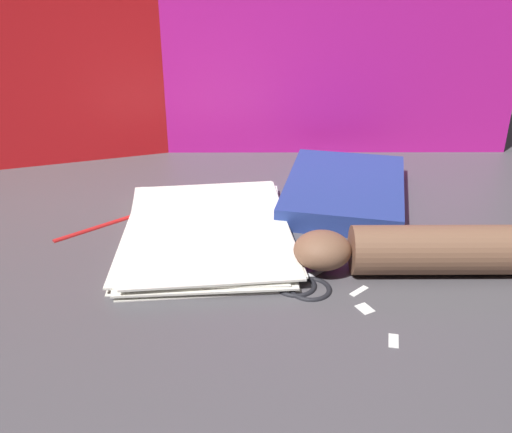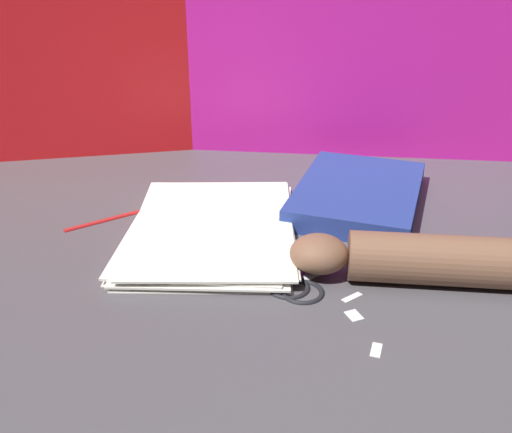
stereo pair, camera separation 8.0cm
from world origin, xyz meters
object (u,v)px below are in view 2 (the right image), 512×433
object	(u,v)px
paper_stack	(211,229)
scissors	(306,277)
book_closed	(358,194)
hand_forearm	(411,258)

from	to	relation	value
paper_stack	scissors	distance (m)	0.18
book_closed	scissors	world-z (taller)	book_closed
book_closed	hand_forearm	bearing A→B (deg)	-81.71
paper_stack	hand_forearm	size ratio (longest dim) A/B	1.10
paper_stack	scissors	size ratio (longest dim) A/B	1.77
scissors	book_closed	bearing A→B (deg)	67.28
book_closed	hand_forearm	size ratio (longest dim) A/B	1.05
scissors	paper_stack	bearing A→B (deg)	137.07
paper_stack	book_closed	distance (m)	0.26
paper_stack	scissors	xyz separation A→B (m)	(0.13, -0.12, -0.00)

